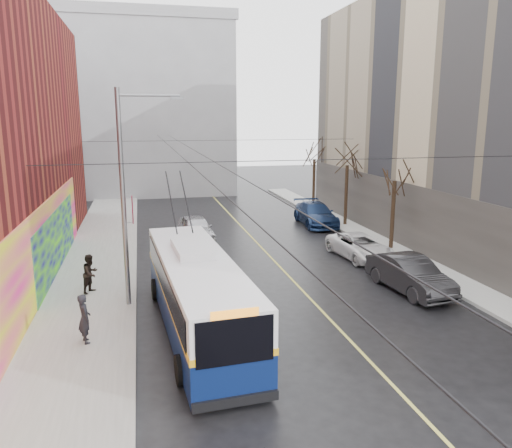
{
  "coord_description": "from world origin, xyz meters",
  "views": [
    {
      "loc": [
        -5.57,
        -10.6,
        7.85
      ],
      "look_at": [
        -0.53,
        11.08,
        3.09
      ],
      "focal_mm": 35.0,
      "sensor_mm": 36.0,
      "label": 1
    }
  ],
  "objects_px": {
    "parked_car_b": "(410,274)",
    "streetlight_pole": "(127,194)",
    "pedestrian_a": "(84,318)",
    "pedestrian_b": "(91,273)",
    "tree_mid": "(348,155)",
    "trolleybus": "(197,292)",
    "tree_near": "(395,168)",
    "tree_far": "(315,150)",
    "parked_car_d": "(316,214)",
    "parked_car_c": "(360,246)",
    "following_car": "(196,228)"
  },
  "relations": [
    {
      "from": "parked_car_b",
      "to": "streetlight_pole",
      "type": "bearing_deg",
      "value": 170.02
    },
    {
      "from": "pedestrian_a",
      "to": "pedestrian_b",
      "type": "relative_size",
      "value": 1.0
    },
    {
      "from": "tree_mid",
      "to": "trolleybus",
      "type": "height_order",
      "value": "tree_mid"
    },
    {
      "from": "streetlight_pole",
      "to": "trolleybus",
      "type": "height_order",
      "value": "streetlight_pole"
    },
    {
      "from": "tree_mid",
      "to": "pedestrian_a",
      "type": "relative_size",
      "value": 3.8
    },
    {
      "from": "streetlight_pole",
      "to": "tree_near",
      "type": "bearing_deg",
      "value": 21.62
    },
    {
      "from": "tree_far",
      "to": "pedestrian_b",
      "type": "xyz_separation_m",
      "value": [
        -16.95,
        -18.13,
        -4.12
      ]
    },
    {
      "from": "parked_car_d",
      "to": "pedestrian_b",
      "type": "xyz_separation_m",
      "value": [
        -14.95,
        -11.98,
        0.2
      ]
    },
    {
      "from": "streetlight_pole",
      "to": "tree_far",
      "type": "bearing_deg",
      "value": 52.88
    },
    {
      "from": "parked_car_c",
      "to": "trolleybus",
      "type": "bearing_deg",
      "value": -148.07
    },
    {
      "from": "following_car",
      "to": "pedestrian_b",
      "type": "height_order",
      "value": "pedestrian_b"
    },
    {
      "from": "tree_near",
      "to": "tree_far",
      "type": "relative_size",
      "value": 0.97
    },
    {
      "from": "tree_far",
      "to": "parked_car_d",
      "type": "xyz_separation_m",
      "value": [
        -2.0,
        -6.15,
        -4.32
      ]
    },
    {
      "from": "tree_mid",
      "to": "parked_car_d",
      "type": "distance_m",
      "value": 4.93
    },
    {
      "from": "tree_mid",
      "to": "parked_car_b",
      "type": "relative_size",
      "value": 1.34
    },
    {
      "from": "parked_car_d",
      "to": "pedestrian_a",
      "type": "height_order",
      "value": "pedestrian_a"
    },
    {
      "from": "tree_mid",
      "to": "following_car",
      "type": "height_order",
      "value": "tree_mid"
    },
    {
      "from": "parked_car_c",
      "to": "parked_car_d",
      "type": "height_order",
      "value": "parked_car_d"
    },
    {
      "from": "tree_mid",
      "to": "parked_car_d",
      "type": "relative_size",
      "value": 1.18
    },
    {
      "from": "parked_car_d",
      "to": "following_car",
      "type": "distance_m",
      "value": 9.66
    },
    {
      "from": "streetlight_pole",
      "to": "tree_mid",
      "type": "height_order",
      "value": "streetlight_pole"
    },
    {
      "from": "tree_mid",
      "to": "parked_car_d",
      "type": "height_order",
      "value": "tree_mid"
    },
    {
      "from": "trolleybus",
      "to": "pedestrian_a",
      "type": "distance_m",
      "value": 4.04
    },
    {
      "from": "pedestrian_b",
      "to": "tree_far",
      "type": "bearing_deg",
      "value": -10.24
    },
    {
      "from": "tree_mid",
      "to": "following_car",
      "type": "relative_size",
      "value": 1.41
    },
    {
      "from": "tree_mid",
      "to": "trolleybus",
      "type": "relative_size",
      "value": 0.58
    },
    {
      "from": "streetlight_pole",
      "to": "parked_car_d",
      "type": "distance_m",
      "value": 19.51
    },
    {
      "from": "trolleybus",
      "to": "tree_mid",
      "type": "bearing_deg",
      "value": 47.66
    },
    {
      "from": "tree_far",
      "to": "parked_car_d",
      "type": "distance_m",
      "value": 7.77
    },
    {
      "from": "tree_near",
      "to": "streetlight_pole",
      "type": "bearing_deg",
      "value": -158.38
    },
    {
      "from": "tree_mid",
      "to": "tree_far",
      "type": "relative_size",
      "value": 1.02
    },
    {
      "from": "trolleybus",
      "to": "parked_car_c",
      "type": "relative_size",
      "value": 2.37
    },
    {
      "from": "tree_near",
      "to": "pedestrian_b",
      "type": "xyz_separation_m",
      "value": [
        -16.95,
        -4.13,
        -3.95
      ]
    },
    {
      "from": "parked_car_b",
      "to": "following_car",
      "type": "distance_m",
      "value": 14.64
    },
    {
      "from": "parked_car_c",
      "to": "following_car",
      "type": "bearing_deg",
      "value": 138.65
    },
    {
      "from": "tree_near",
      "to": "trolleybus",
      "type": "relative_size",
      "value": 0.55
    },
    {
      "from": "trolleybus",
      "to": "parked_car_b",
      "type": "bearing_deg",
      "value": 7.82
    },
    {
      "from": "tree_far",
      "to": "tree_mid",
      "type": "bearing_deg",
      "value": -90.0
    },
    {
      "from": "trolleybus",
      "to": "parked_car_c",
      "type": "xyz_separation_m",
      "value": [
        10.12,
        7.75,
        -0.83
      ]
    },
    {
      "from": "tree_near",
      "to": "pedestrian_a",
      "type": "distance_m",
      "value": 19.59
    },
    {
      "from": "tree_far",
      "to": "pedestrian_a",
      "type": "relative_size",
      "value": 3.73
    },
    {
      "from": "parked_car_b",
      "to": "pedestrian_a",
      "type": "relative_size",
      "value": 2.83
    },
    {
      "from": "streetlight_pole",
      "to": "pedestrian_b",
      "type": "height_order",
      "value": "streetlight_pole"
    },
    {
      "from": "streetlight_pole",
      "to": "tree_mid",
      "type": "xyz_separation_m",
      "value": [
        15.14,
        13.0,
        0.41
      ]
    },
    {
      "from": "tree_mid",
      "to": "trolleybus",
      "type": "bearing_deg",
      "value": -128.53
    },
    {
      "from": "tree_near",
      "to": "tree_far",
      "type": "distance_m",
      "value": 14.0
    },
    {
      "from": "pedestrian_b",
      "to": "trolleybus",
      "type": "bearing_deg",
      "value": -105.88
    },
    {
      "from": "tree_near",
      "to": "trolleybus",
      "type": "bearing_deg",
      "value": -144.81
    },
    {
      "from": "following_car",
      "to": "streetlight_pole",
      "type": "bearing_deg",
      "value": -113.73
    },
    {
      "from": "parked_car_c",
      "to": "pedestrian_a",
      "type": "xyz_separation_m",
      "value": [
        -14.11,
        -8.24,
        0.35
      ]
    }
  ]
}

